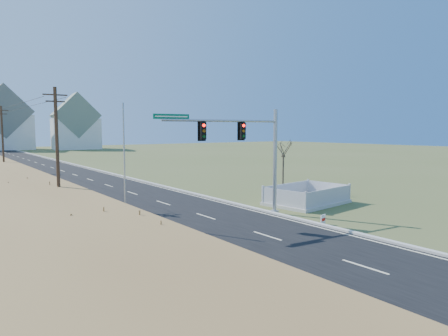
{
  "coord_description": "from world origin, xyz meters",
  "views": [
    {
      "loc": [
        -14.2,
        -17.57,
        5.73
      ],
      "look_at": [
        0.1,
        2.1,
        3.4
      ],
      "focal_mm": 32.0,
      "sensor_mm": 36.0,
      "label": 1
    }
  ],
  "objects_px": {
    "open_sign": "(323,220)",
    "fence_enclosure": "(307,200)",
    "bare_tree": "(283,147)",
    "traffic_signal_mast": "(252,151)",
    "flagpole": "(125,176)"
  },
  "relations": [
    {
      "from": "open_sign",
      "to": "fence_enclosure",
      "type": "bearing_deg",
      "value": 40.81
    },
    {
      "from": "open_sign",
      "to": "bare_tree",
      "type": "distance_m",
      "value": 13.46
    },
    {
      "from": "traffic_signal_mast",
      "to": "flagpole",
      "type": "bearing_deg",
      "value": 164.11
    },
    {
      "from": "open_sign",
      "to": "flagpole",
      "type": "height_order",
      "value": "flagpole"
    },
    {
      "from": "open_sign",
      "to": "flagpole",
      "type": "distance_m",
      "value": 12.35
    },
    {
      "from": "traffic_signal_mast",
      "to": "open_sign",
      "type": "height_order",
      "value": "traffic_signal_mast"
    },
    {
      "from": "traffic_signal_mast",
      "to": "open_sign",
      "type": "relative_size",
      "value": 14.82
    },
    {
      "from": "open_sign",
      "to": "flagpole",
      "type": "bearing_deg",
      "value": 132.45
    },
    {
      "from": "traffic_signal_mast",
      "to": "flagpole",
      "type": "xyz_separation_m",
      "value": [
        -7.55,
        3.07,
        -1.44
      ]
    },
    {
      "from": "flagpole",
      "to": "bare_tree",
      "type": "height_order",
      "value": "flagpole"
    },
    {
      "from": "flagpole",
      "to": "bare_tree",
      "type": "distance_m",
      "value": 17.04
    },
    {
      "from": "traffic_signal_mast",
      "to": "bare_tree",
      "type": "height_order",
      "value": "traffic_signal_mast"
    },
    {
      "from": "traffic_signal_mast",
      "to": "open_sign",
      "type": "bearing_deg",
      "value": -59.44
    },
    {
      "from": "traffic_signal_mast",
      "to": "bare_tree",
      "type": "xyz_separation_m",
      "value": [
        9.12,
        6.4,
        -0.25
      ]
    },
    {
      "from": "traffic_signal_mast",
      "to": "bare_tree",
      "type": "distance_m",
      "value": 11.14
    }
  ]
}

